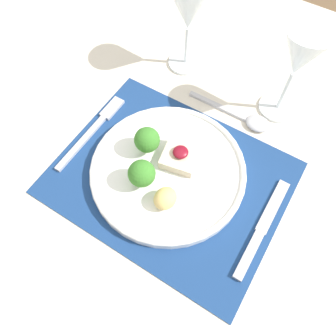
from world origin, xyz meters
The scene contains 9 objects.
ground_plane centered at (0.00, 0.00, 0.00)m, with size 8.00×8.00×0.00m, color brown.
dining_table centered at (0.00, 0.00, 0.66)m, with size 1.51×1.27×0.73m.
placemat centered at (0.00, 0.00, 0.73)m, with size 0.42×0.33×0.00m, color navy.
dinner_plate centered at (-0.01, 0.00, 0.75)m, with size 0.29×0.29×0.08m.
fork centered at (-0.19, 0.02, 0.74)m, with size 0.02×0.20×0.01m.
knife centered at (0.19, -0.01, 0.74)m, with size 0.02×0.20×0.01m.
spoon centered at (0.07, 0.20, 0.74)m, with size 0.19×0.04×0.01m.
wine_glass_near centered at (0.11, 0.26, 0.87)m, with size 0.09×0.09×0.20m.
wine_glass_far centered at (-0.13, 0.27, 0.87)m, with size 0.09×0.09×0.19m.
Camera 1 is at (0.14, -0.24, 1.28)m, focal length 35.00 mm.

